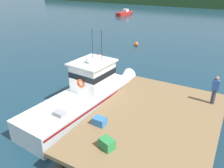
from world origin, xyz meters
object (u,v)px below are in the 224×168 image
Objects in this scene: deckhand_by_the_boat at (215,90)px; mooring_buoy_outer at (136,44)px; moored_boat_off_the_point at (125,13)px; main_fishing_boat at (87,95)px; crate_single_far at (100,121)px; mooring_buoy_spare_mooring at (100,56)px; crate_stack_near_edge at (107,144)px.

deckhand_by_the_boat is 3.23× the size of mooring_buoy_outer.
moored_boat_off_the_point is (-22.43, 33.88, -1.61)m from deckhand_by_the_boat.
mooring_buoy_outer is (-3.30, 14.93, -0.75)m from main_fishing_boat.
mooring_buoy_outer is at bearing 102.48° from main_fishing_boat.
mooring_buoy_spare_mooring is at bearing 122.18° from crate_single_far.
crate_single_far is 1.69m from crate_stack_near_edge.
mooring_buoy_outer is (12.29, -21.30, -0.20)m from moored_boat_off_the_point.
mooring_buoy_spare_mooring is (-8.30, 12.61, -1.23)m from crate_stack_near_edge.
crate_stack_near_edge is (1.15, -1.24, 0.04)m from crate_single_far.
moored_boat_off_the_point is 24.59m from mooring_buoy_outer.
crate_single_far reaches higher than mooring_buoy_outer.
moored_boat_off_the_point is (-15.59, 36.22, -0.56)m from main_fishing_boat.
mooring_buoy_outer is at bearing 108.40° from crate_single_far.
crate_single_far is 6.51m from deckhand_by_the_boat.
main_fishing_boat reaches higher than mooring_buoy_outer.
crate_stack_near_edge reaches higher than mooring_buoy_outer.
moored_boat_off_the_point is 13.21× the size of mooring_buoy_spare_mooring.
main_fishing_boat is 7.30m from deckhand_by_the_boat.
crate_stack_near_edge is 0.37× the size of deckhand_by_the_boat.
mooring_buoy_outer is (-10.14, 12.58, -1.81)m from deckhand_by_the_boat.
deckhand_by_the_boat reaches higher than mooring_buoy_outer.
crate_single_far is at bearing -132.32° from deckhand_by_the_boat.
mooring_buoy_outer reaches higher than mooring_buoy_spare_mooring.
crate_single_far is (2.47, -2.44, 0.38)m from main_fishing_boat.
crate_single_far is at bearing -57.82° from mooring_buoy_spare_mooring.
mooring_buoy_spare_mooring is at bearing -68.21° from moored_boat_off_the_point.
crate_stack_near_edge is 0.12× the size of moored_boat_off_the_point.
main_fishing_boat is 19.67× the size of mooring_buoy_outer.
deckhand_by_the_boat reaches higher than crate_stack_near_edge.
deckhand_by_the_boat is 4.14× the size of mooring_buoy_spare_mooring.
crate_stack_near_edge is at bearing -45.48° from main_fishing_boat.
mooring_buoy_spare_mooring is at bearing -102.90° from mooring_buoy_outer.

